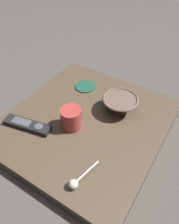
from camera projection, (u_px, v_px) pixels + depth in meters
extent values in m
plane|color=#47423D|center=(86.00, 127.00, 0.88)|extent=(6.00, 6.00, 0.00)
cube|color=#4C3D2D|center=(86.00, 124.00, 0.86)|extent=(0.57, 0.62, 0.04)
cylinder|color=brown|center=(119.00, 109.00, 0.88)|extent=(0.06, 0.06, 0.01)
cone|color=brown|center=(120.00, 104.00, 0.86)|extent=(0.14, 0.14, 0.05)
torus|color=brown|center=(120.00, 99.00, 0.85)|extent=(0.14, 0.14, 0.01)
cylinder|color=#A53833|center=(71.00, 118.00, 0.80)|extent=(0.08, 0.08, 0.08)
cylinder|color=silver|center=(87.00, 171.00, 0.67)|extent=(0.03, 0.10, 0.01)
sphere|color=silver|center=(73.00, 184.00, 0.64)|extent=(0.03, 0.03, 0.03)
cube|color=black|center=(27.00, 125.00, 0.82)|extent=(0.19, 0.08, 0.02)
cylinder|color=#4C4C54|center=(39.00, 126.00, 0.80)|extent=(0.03, 0.03, 0.00)
cube|color=#4C4C54|center=(22.00, 121.00, 0.81)|extent=(0.08, 0.05, 0.00)
cylinder|color=#194738|center=(85.00, 87.00, 0.99)|extent=(0.09, 0.09, 0.01)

